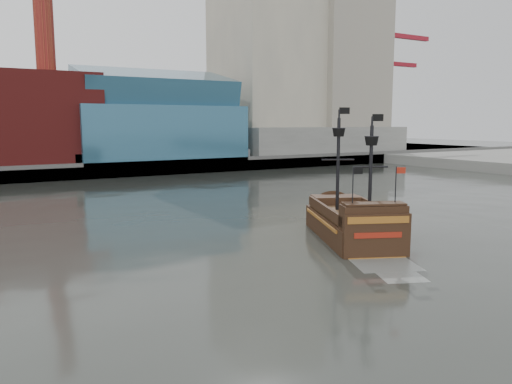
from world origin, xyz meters
TOP-DOWN VIEW (x-y plane):
  - ground at (0.00, 0.00)m, footprint 400.00×400.00m
  - promenade_far at (0.00, 92.00)m, footprint 220.00×60.00m
  - seawall at (0.00, 62.50)m, footprint 220.00×1.00m
  - skyline at (5.21, 84.56)m, footprint 149.00×45.00m
  - crane_a at (78.63, 82.00)m, footprint 22.50×4.00m
  - crane_b at (88.23, 92.00)m, footprint 19.10×4.00m
  - pirate_ship at (4.54, 9.27)m, footprint 9.89×15.20m

SIDE VIEW (x-z plane):
  - ground at x=0.00m, z-range 0.00..0.00m
  - pirate_ship at x=4.54m, z-range -4.50..6.49m
  - promenade_far at x=0.00m, z-range 0.00..2.00m
  - seawall at x=0.00m, z-range 0.00..2.60m
  - crane_b at x=88.23m, z-range 2.45..28.70m
  - crane_a at x=78.63m, z-range 2.99..35.24m
  - skyline at x=5.21m, z-range -6.45..55.55m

